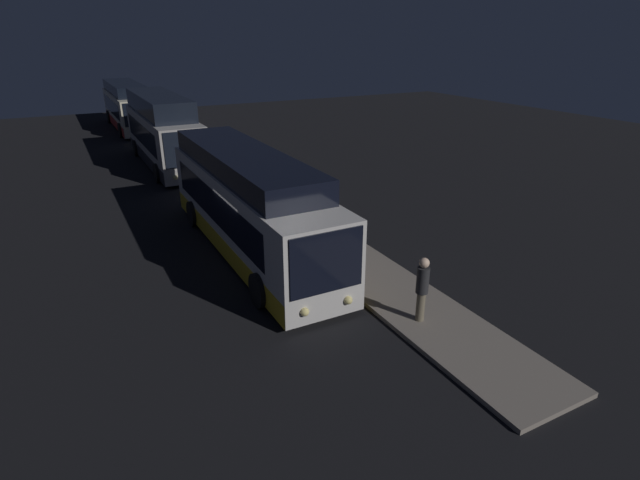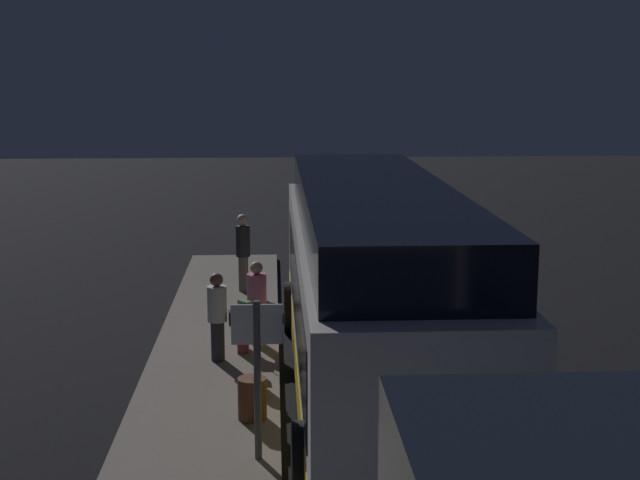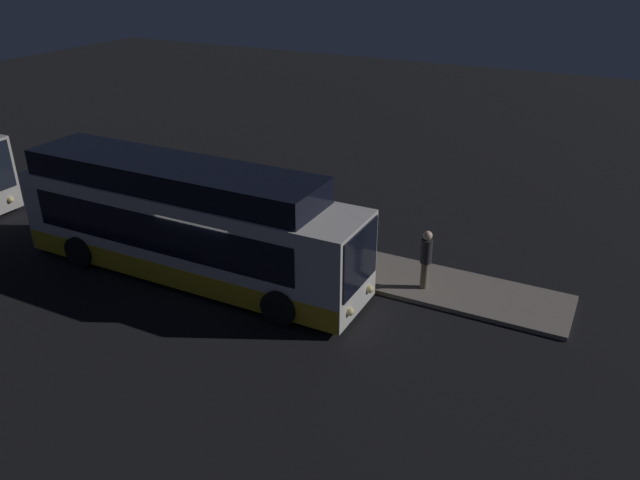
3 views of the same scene
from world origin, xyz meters
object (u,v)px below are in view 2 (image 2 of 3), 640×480
Objects in this scene: passenger_boarding at (256,300)px; trash_bin at (252,399)px; suitcase at (243,334)px; bus_lead at (371,303)px; passenger_with_bags at (243,248)px; passenger_waiting at (218,314)px; sign_post at (257,358)px.

passenger_boarding reaches higher than trash_bin.
suitcase reaches higher than trash_bin.
bus_lead is 7.34m from passenger_with_bags.
passenger_with_bags is at bearing -33.50° from passenger_boarding.
passenger_with_bags is at bearing 2.77° from trash_bin.
bus_lead is 3.35m from suitcase.
passenger_boarding is at bearing 0.00° from trash_bin.
passenger_with_bags is 8.04m from trash_bin.
passenger_with_bags reaches higher than passenger_waiting.
bus_lead is 3.05m from sign_post.
bus_lead is 3.39m from passenger_boarding.
passenger_waiting reaches higher than passenger_boarding.
sign_post is at bearing -175.65° from suitcase.
bus_lead reaches higher than passenger_waiting.
passenger_waiting is at bearing 13.40° from trash_bin.
suitcase is (0.50, -0.43, -0.54)m from passenger_waiting.
bus_lead reaches higher than sign_post.
sign_post reaches higher than passenger_waiting.
sign_post is (-5.18, -0.11, 0.56)m from passenger_boarding.
passenger_waiting is 0.88× the size of passenger_with_bags.
bus_lead is 7.10× the size of passenger_boarding.
passenger_with_bags is at bearing 3.05° from sign_post.
suitcase is at bearing 4.35° from sign_post.
passenger_boarding is at bearing 42.98° from passenger_with_bags.
trash_bin is (-2.82, -0.67, -0.56)m from passenger_waiting.
suitcase is at bearing 135.27° from passenger_waiting.
passenger_with_bags is at bearing 172.37° from passenger_waiting.
bus_lead is 12.49× the size of suitcase.
bus_lead is 7.09× the size of passenger_waiting.
passenger_boarding is at bearing 140.19° from passenger_waiting.
bus_lead is at bearing -61.38° from trash_bin.
sign_post is 1.80m from trash_bin.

